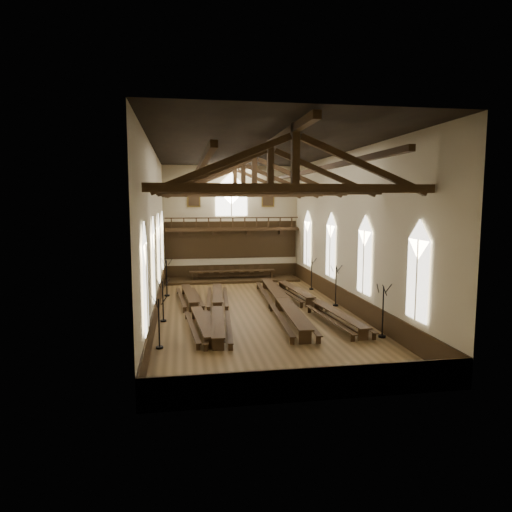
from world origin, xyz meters
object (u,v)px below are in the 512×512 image
Objects in this scene: refectory_row_c at (281,301)px; candelabrum_right_far at (311,280)px; refectory_row_a at (195,307)px; refectory_row_d at (314,302)px; candelabrum_left_near at (159,333)px; candelabrum_right_near at (383,321)px; candelabrum_left_far at (167,285)px; dais at (232,280)px; candelabrum_left_mid at (163,309)px; refectory_row_b at (218,307)px; high_table at (232,272)px; candelabrum_right_mid at (336,294)px.

candelabrum_right_far reaches higher than refectory_row_c.
refectory_row_a is 7.53m from refectory_row_d.
refectory_row_d is at bearing 33.78° from candelabrum_left_near.
refectory_row_d is 6.56m from candelabrum_right_near.
candelabrum_right_near is (11.10, -12.09, -0.01)m from candelabrum_left_far.
refectory_row_a reaches higher than dais.
candelabrum_left_near is 11.10m from candelabrum_right_near.
candelabrum_left_mid is at bearing -90.00° from candelabrum_left_far.
refectory_row_a is 0.99× the size of refectory_row_b.
candelabrum_left_near is at bearing -138.15° from refectory_row_c.
candelabrum_right_mid reaches higher than high_table.
candelabrum_left_near reaches higher than refectory_row_a.
refectory_row_a is 5.48× the size of candelabrum_left_near.
refectory_row_d is at bearing 8.39° from candelabrum_left_mid.
refectory_row_d is 5.63× the size of candelabrum_left_mid.
dais is (3.61, 11.69, -0.39)m from refectory_row_a.
refectory_row_b is 5.58× the size of candelabrum_left_mid.
refectory_row_a is 11.10m from candelabrum_right_near.
refectory_row_a is 5.53m from refectory_row_c.
refectory_row_b is 9.83m from candelabrum_right_near.
dais is at bearing 107.67° from candelabrum_right_near.
candelabrum_left_mid is (-5.44, -12.85, 0.66)m from dais.
candelabrum_left_far is at bearing 117.40° from refectory_row_b.
candelabrum_left_mid is 11.31m from candelabrum_right_mid.
refectory_row_c reaches higher than refectory_row_d.
candelabrum_right_near is at bearing -90.00° from candelabrum_right_mid.
refectory_row_c reaches higher than dais.
refectory_row_d is 5.65× the size of candelabrum_right_far.
high_table is at bearing 108.86° from refectory_row_d.
candelabrum_right_far is (11.10, 7.86, -0.00)m from candelabrum_left_mid.
candelabrum_left_far is at bearing 143.23° from refectory_row_c.
high_table is 18.54m from candelabrum_left_near.
candelabrum_right_far reaches higher than refectory_row_a.
candelabrum_right_near is (11.10, -0.05, 0.07)m from candelabrum_left_near.
refectory_row_a is at bearing -107.16° from high_table.
candelabrum_left_mid is (-1.83, -1.16, 0.26)m from refectory_row_a.
refectory_row_d is 1.94m from candelabrum_right_mid.
candelabrum_right_far is (9.27, 6.70, 0.26)m from refectory_row_a.
dais is 7.90m from candelabrum_left_far.
candelabrum_left_near is at bearing -90.00° from candelabrum_left_far.
candelabrum_right_near is at bearing -36.72° from refectory_row_b.
high_table reaches higher than refectory_row_a.
candelabrum_right_mid reaches higher than refectory_row_c.
candelabrum_left_far reaches higher than candelabrum_right_far.
refectory_row_b is 4.17m from refectory_row_c.
dais is 4.13× the size of candelabrum_right_near.
refectory_row_c is at bearing 41.85° from candelabrum_left_near.
refectory_row_d is at bearing 4.07° from refectory_row_b.
candelabrum_right_near is at bearing -33.32° from refectory_row_a.
dais is at bearing 90.45° from high_table.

